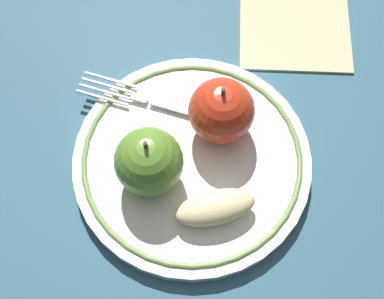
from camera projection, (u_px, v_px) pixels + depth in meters
The scene contains 7 objects.
ground_plane at pixel (204, 172), 0.56m from camera, with size 2.00×2.00×0.00m, color #2F5A6D.
plate at pixel (192, 161), 0.56m from camera, with size 0.25×0.25×0.02m.
apple_red_whole at pixel (150, 166), 0.51m from camera, with size 0.07×0.07×0.08m.
apple_second_whole at pixel (221, 111), 0.53m from camera, with size 0.07×0.07×0.08m.
apple_slice_front at pixel (215, 207), 0.51m from camera, with size 0.08×0.03×0.03m, color beige.
fork at pixel (159, 104), 0.57m from camera, with size 0.10×0.16×0.00m.
napkin_folded at pixel (295, 27), 0.63m from camera, with size 0.12×0.13×0.01m, color beige.
Camera 1 is at (-0.20, 0.05, 0.52)m, focal length 50.00 mm.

